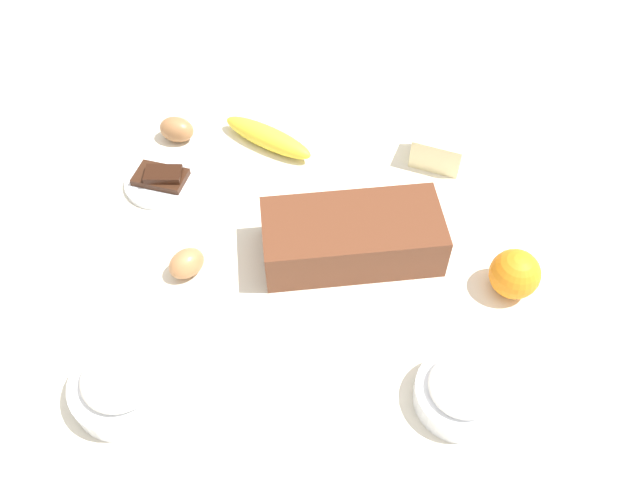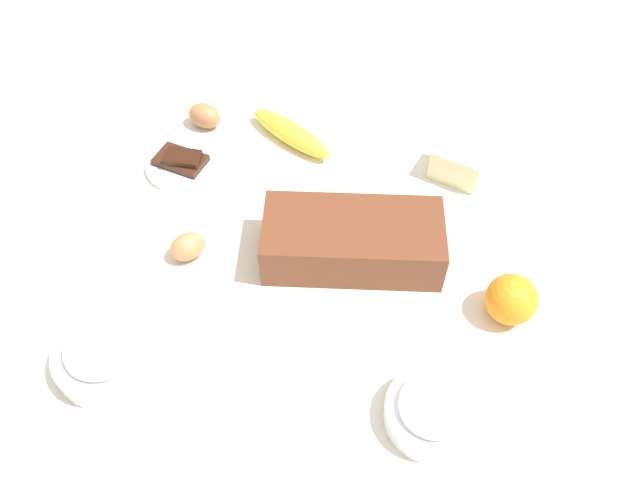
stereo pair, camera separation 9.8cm
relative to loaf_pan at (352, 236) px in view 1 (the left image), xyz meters
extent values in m
cube|color=silver|center=(-0.05, -0.01, -0.05)|extent=(2.40, 2.40, 0.02)
cube|color=brown|center=(0.00, 0.00, 0.00)|extent=(0.30, 0.19, 0.08)
cube|color=black|center=(0.00, 0.00, 0.00)|extent=(0.29, 0.17, 0.07)
cylinder|color=white|center=(-0.29, -0.27, -0.02)|extent=(0.15, 0.15, 0.04)
torus|color=white|center=(-0.29, -0.27, -0.01)|extent=(0.15, 0.15, 0.01)
ellipsoid|color=white|center=(-0.29, -0.27, 0.00)|extent=(0.11, 0.11, 0.04)
cylinder|color=white|center=(0.16, -0.24, -0.02)|extent=(0.12, 0.12, 0.03)
torus|color=white|center=(0.16, -0.24, -0.01)|extent=(0.12, 0.12, 0.01)
ellipsoid|color=white|center=(0.16, -0.24, 0.00)|extent=(0.09, 0.09, 0.03)
ellipsoid|color=yellow|center=(-0.17, 0.24, -0.02)|extent=(0.19, 0.13, 0.04)
sphere|color=orange|center=(0.25, -0.05, 0.00)|extent=(0.08, 0.08, 0.08)
cube|color=#F4EDB2|center=(0.14, 0.23, -0.01)|extent=(0.10, 0.09, 0.06)
ellipsoid|color=#B77C4B|center=(-0.25, -0.06, -0.02)|extent=(0.07, 0.07, 0.04)
ellipsoid|color=#A56F43|center=(-0.34, 0.24, -0.02)|extent=(0.07, 0.06, 0.05)
cylinder|color=white|center=(-0.35, 0.12, -0.04)|extent=(0.13, 0.13, 0.01)
cube|color=#381E11|center=(-0.35, 0.12, -0.03)|extent=(0.10, 0.07, 0.01)
cube|color=black|center=(-0.34, 0.12, -0.01)|extent=(0.07, 0.04, 0.01)
camera|label=1|loc=(0.01, -0.62, 0.76)|focal=35.18mm
camera|label=2|loc=(0.11, -0.61, 0.76)|focal=35.18mm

